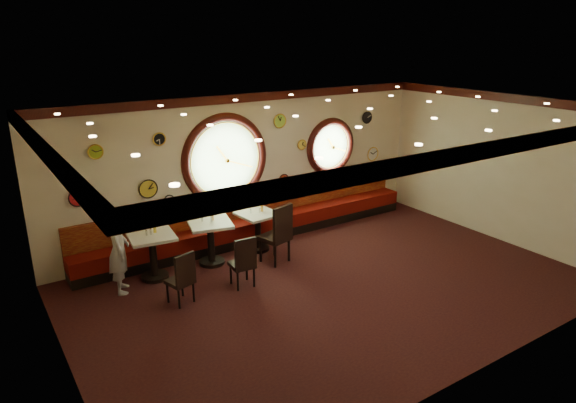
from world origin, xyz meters
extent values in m
cube|color=black|center=(0.00, 0.00, 0.00)|extent=(9.00, 6.00, 0.00)
cube|color=#BA8534|center=(0.00, 0.00, 3.20)|extent=(9.00, 6.00, 0.02)
cube|color=beige|center=(0.00, 3.00, 1.60)|extent=(9.00, 0.02, 3.20)
cube|color=beige|center=(0.00, -3.00, 1.60)|extent=(9.00, 0.02, 3.20)
cube|color=beige|center=(-4.50, 0.00, 1.60)|extent=(0.02, 6.00, 3.20)
cube|color=beige|center=(4.50, 0.00, 1.60)|extent=(0.02, 6.00, 3.20)
cube|color=#340C09|center=(0.00, 2.95, 3.11)|extent=(9.00, 0.10, 0.18)
cube|color=#340C09|center=(0.00, -2.95, 3.11)|extent=(9.00, 0.10, 0.18)
cube|color=#340C09|center=(-4.45, 0.00, 3.11)|extent=(0.10, 6.00, 0.18)
cube|color=#340C09|center=(4.45, 0.00, 3.11)|extent=(0.10, 6.00, 0.18)
cube|color=black|center=(0.00, 2.72, 0.10)|extent=(8.00, 0.55, 0.20)
cube|color=#5C0B07|center=(0.00, 2.72, 0.35)|extent=(8.00, 0.55, 0.30)
cube|color=#64070D|center=(0.00, 2.94, 0.75)|extent=(8.00, 0.10, 0.55)
cylinder|color=#88B16A|center=(-0.60, 3.00, 1.85)|extent=(1.66, 0.02, 1.66)
torus|color=#340C09|center=(-0.60, 2.98, 1.85)|extent=(1.98, 0.18, 1.98)
torus|color=gold|center=(-0.60, 2.95, 1.85)|extent=(1.61, 0.03, 1.61)
cylinder|color=#88B16A|center=(2.20, 3.00, 1.80)|extent=(1.10, 0.02, 1.10)
torus|color=#340C09|center=(2.20, 2.98, 1.80)|extent=(1.38, 0.18, 1.38)
torus|color=gold|center=(2.20, 2.95, 1.80)|extent=(1.09, 0.03, 1.09)
cylinder|color=#A1D241|center=(0.75, 2.96, 2.55)|extent=(0.30, 0.03, 0.30)
cylinder|color=red|center=(-3.60, 2.96, 1.55)|extent=(0.32, 0.03, 0.32)
cylinder|color=silver|center=(3.55, 2.96, 1.45)|extent=(0.34, 0.03, 0.34)
cylinder|color=red|center=(0.85, 2.96, 1.20)|extent=(0.24, 0.03, 0.24)
cylinder|color=black|center=(3.30, 2.96, 2.40)|extent=(0.28, 0.03, 0.28)
cylinder|color=black|center=(-2.00, 2.96, 2.45)|extent=(0.24, 0.03, 0.24)
cylinder|color=white|center=(-1.90, 2.96, 1.20)|extent=(0.20, 0.03, 0.20)
cylinder|color=#9DBB25|center=(-3.20, 2.96, 2.35)|extent=(0.26, 0.03, 0.26)
cylinder|color=gold|center=(-2.30, 2.96, 1.50)|extent=(0.36, 0.03, 0.36)
cylinder|color=#EDD74F|center=(1.35, 2.96, 1.95)|extent=(0.22, 0.03, 0.22)
cylinder|color=black|center=(-2.58, 2.13, 0.03)|extent=(0.50, 0.50, 0.07)
cylinder|color=black|center=(-2.58, 2.13, 0.43)|extent=(0.14, 0.14, 0.80)
cube|color=white|center=(-2.58, 2.13, 0.85)|extent=(0.89, 0.89, 0.06)
cylinder|color=black|center=(-1.40, 2.13, 0.03)|extent=(0.51, 0.51, 0.07)
cylinder|color=black|center=(-1.40, 2.13, 0.44)|extent=(0.14, 0.14, 0.80)
cube|color=white|center=(-1.40, 2.13, 0.86)|extent=(0.98, 0.98, 0.06)
cylinder|color=black|center=(-0.28, 2.21, 0.03)|extent=(0.47, 0.47, 0.06)
cylinder|color=black|center=(-0.28, 2.21, 0.41)|extent=(0.13, 0.13, 0.75)
cube|color=white|center=(-0.28, 2.21, 0.80)|extent=(0.82, 0.82, 0.05)
cube|color=black|center=(-2.51, 1.01, 0.39)|extent=(0.49, 0.49, 0.07)
cube|color=black|center=(-2.47, 0.84, 0.69)|extent=(0.39, 0.16, 0.51)
cube|color=black|center=(-1.34, 0.97, 0.41)|extent=(0.44, 0.44, 0.07)
cube|color=black|center=(-1.35, 0.80, 0.71)|extent=(0.41, 0.09, 0.53)
cube|color=black|center=(-0.30, 1.52, 0.51)|extent=(0.63, 0.63, 0.09)
cube|color=black|center=(-0.24, 1.31, 0.89)|extent=(0.51, 0.20, 0.67)
cylinder|color=silver|center=(-2.66, 2.14, 0.93)|extent=(0.03, 0.03, 0.09)
cylinder|color=#B9B8BC|center=(-1.51, 2.25, 0.93)|extent=(0.03, 0.03, 0.10)
cylinder|color=silver|center=(-0.41, 2.27, 0.87)|extent=(0.03, 0.03, 0.09)
cylinder|color=silver|center=(-2.58, 2.14, 0.93)|extent=(0.04, 0.04, 0.11)
cylinder|color=silver|center=(-1.36, 2.14, 0.94)|extent=(0.04, 0.04, 0.11)
cylinder|color=silver|center=(-0.24, 2.20, 0.88)|extent=(0.03, 0.03, 0.10)
cylinder|color=yellow|center=(-2.48, 2.20, 0.97)|extent=(0.05, 0.05, 0.17)
cylinder|color=gold|center=(-1.32, 2.20, 0.97)|extent=(0.05, 0.05, 0.18)
cylinder|color=gold|center=(-0.16, 2.24, 0.92)|extent=(0.05, 0.05, 0.17)
imported|color=silver|center=(-3.23, 1.97, 0.78)|extent=(0.51, 0.65, 1.57)
camera|label=1|loc=(-5.28, -6.53, 4.41)|focal=32.00mm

